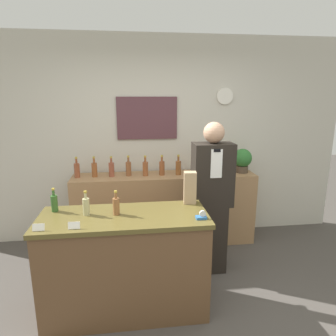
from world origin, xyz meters
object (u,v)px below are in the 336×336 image
object	(u,v)px
shopkeeper	(212,200)
tape_dispenser	(202,216)
potted_plant	(242,160)
paper_bag	(190,188)

from	to	relation	value
shopkeeper	tape_dispenser	xyz separation A→B (m)	(-0.29, -0.71, 0.12)
potted_plant	tape_dispenser	distance (m)	1.68
shopkeeper	potted_plant	size ratio (longest dim) A/B	5.29
shopkeeper	potted_plant	bearing A→B (deg)	49.57
potted_plant	paper_bag	size ratio (longest dim) A/B	1.04
tape_dispenser	shopkeeper	bearing A→B (deg)	68.14
paper_bag	tape_dispenser	distance (m)	0.41
shopkeeper	paper_bag	xyz separation A→B (m)	(-0.31, -0.33, 0.25)
paper_bag	potted_plant	bearing A→B (deg)	48.53
shopkeeper	paper_bag	world-z (taller)	shopkeeper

